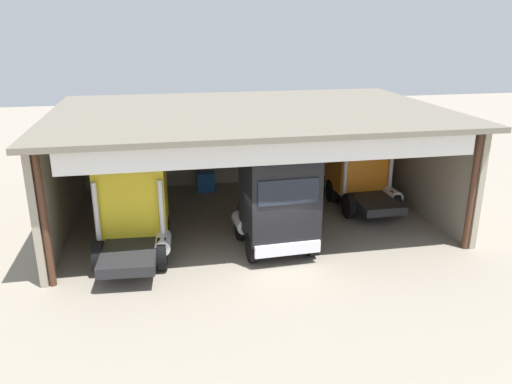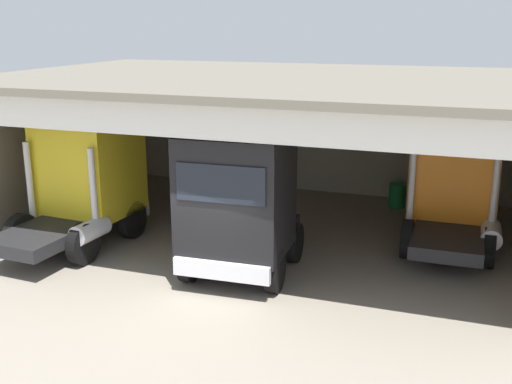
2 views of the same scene
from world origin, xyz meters
TOP-DOWN VIEW (x-y plane):
  - ground_plane at (0.00, 0.00)m, footprint 80.00×80.00m
  - workshop_shed at (0.00, 6.00)m, footprint 16.24×11.12m
  - truck_yellow_right_bay at (-4.91, 2.31)m, footprint 2.73×4.99m
  - truck_black_center_bay at (0.34, 1.31)m, footprint 2.84×4.41m
  - truck_orange_center_right_bay at (5.40, 5.56)m, footprint 2.63×4.58m
  - oil_drum at (3.43, 8.95)m, footprint 0.58×0.58m
  - tool_cart at (-1.59, 9.03)m, footprint 0.90×0.60m

SIDE VIEW (x-z plane):
  - ground_plane at x=0.00m, z-range 0.00..0.00m
  - oil_drum at x=3.43m, z-range 0.00..0.86m
  - tool_cart at x=-1.59m, z-range 0.00..1.00m
  - truck_orange_center_right_bay at x=5.40m, z-range 0.07..3.53m
  - truck_yellow_right_bay at x=-4.91m, z-range 0.09..3.65m
  - truck_black_center_bay at x=0.34m, z-range 0.10..3.89m
  - workshop_shed at x=0.00m, z-range 1.05..5.94m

